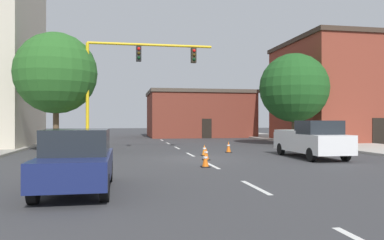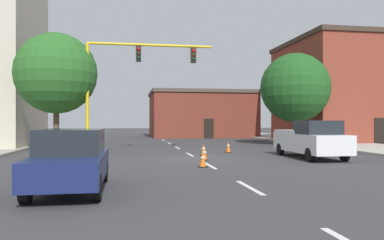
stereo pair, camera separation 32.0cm
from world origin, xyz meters
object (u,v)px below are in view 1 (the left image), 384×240
Objects in this scene: sedan_navy_near_left at (77,160)px; traffic_cone_roadside_c at (205,160)px; pickup_truck_white at (311,140)px; tree_right_mid at (294,88)px; traffic_cone_roadside_d at (206,154)px; traffic_cone_roadside_b at (229,147)px; tree_left_near at (56,73)px; traffic_signal_gantry at (106,117)px; traffic_cone_roadside_a at (204,150)px.

sedan_navy_near_left is 6.63m from traffic_cone_roadside_c.
tree_right_mid is at bearing 69.39° from pickup_truck_white.
pickup_truck_white is at bearing 24.57° from traffic_cone_roadside_c.
pickup_truck_white is at bearing 34.18° from sedan_navy_near_left.
traffic_cone_roadside_d is (0.67, 2.86, -0.02)m from traffic_cone_roadside_c.
tree_right_mid reaches higher than traffic_cone_roadside_c.
pickup_truck_white is 5.32m from traffic_cone_roadside_b.
tree_left_near reaches higher than traffic_cone_roadside_d.
traffic_signal_gantry is 15.44m from tree_right_mid.
traffic_cone_roadside_b is (10.56, -2.01, -4.59)m from tree_left_near.
sedan_navy_near_left is (-11.12, -7.55, -0.09)m from pickup_truck_white.
pickup_truck_white reaches higher than traffic_cone_roadside_b.
tree_right_mid is (17.62, 3.69, -0.32)m from tree_left_near.
sedan_navy_near_left is 9.24m from traffic_cone_roadside_d.
tree_right_mid is 14.26m from traffic_cone_roadside_d.
traffic_cone_roadside_c is (-1.09, -5.22, 0.01)m from traffic_cone_roadside_a.
tree_left_near is 18.01m from tree_right_mid.
traffic_cone_roadside_c is at bearing -155.43° from pickup_truck_white.
traffic_signal_gantry is 1.60× the size of pickup_truck_white.
tree_right_mid is at bearing 17.26° from traffic_signal_gantry.
traffic_cone_roadside_a is 2.39m from traffic_cone_roadside_d.
traffic_cone_roadside_c is (4.72, 4.62, -0.56)m from sedan_navy_near_left.
traffic_cone_roadside_c is (-3.00, -6.97, -0.02)m from traffic_cone_roadside_b.
traffic_signal_gantry is 1.16× the size of tree_left_near.
traffic_cone_roadside_c is at bearing 44.42° from sedan_navy_near_left.
sedan_navy_near_left reaches higher than traffic_cone_roadside_b.
traffic_cone_roadside_a is (-8.98, -7.46, -4.30)m from tree_right_mid.
traffic_cone_roadside_d is (-2.34, -4.11, -0.04)m from traffic_cone_roadside_b.
sedan_navy_near_left is at bearing -90.98° from traffic_signal_gantry.
traffic_signal_gantry is at bearing 154.39° from pickup_truck_white.
traffic_signal_gantry is 13.14× the size of traffic_cone_roadside_c.
traffic_cone_roadside_c is (7.55, -8.98, -4.61)m from tree_left_near.
pickup_truck_white reaches higher than traffic_cone_roadside_a.
tree_left_near is 11.32× the size of traffic_cone_roadside_c.
traffic_cone_roadside_c is at bearing -101.82° from traffic_cone_roadside_a.
traffic_cone_roadside_b is at bearing -8.94° from traffic_signal_gantry.
sedan_navy_near_left is 13.94m from traffic_cone_roadside_b.
tree_right_mid is 23.06m from sedan_navy_near_left.
traffic_cone_roadside_c is 1.05× the size of traffic_cone_roadside_d.
traffic_signal_gantry is 12.15m from pickup_truck_white.
sedan_navy_near_left is at bearing -135.58° from traffic_cone_roadside_c.
sedan_navy_near_left is 11.44m from traffic_cone_roadside_a.
traffic_cone_roadside_c is at bearing -128.46° from tree_right_mid.
sedan_navy_near_left is at bearing -120.55° from traffic_cone_roadside_a.
traffic_cone_roadside_c is at bearing -49.94° from tree_left_near.
tree_left_near is 10.50m from traffic_cone_roadside_a.
sedan_navy_near_left reaches higher than traffic_cone_roadside_c.
traffic_cone_roadside_a is at bearing 78.18° from traffic_cone_roadside_c.
tree_right_mid reaches higher than sedan_navy_near_left.
sedan_navy_near_left reaches higher than traffic_cone_roadside_a.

